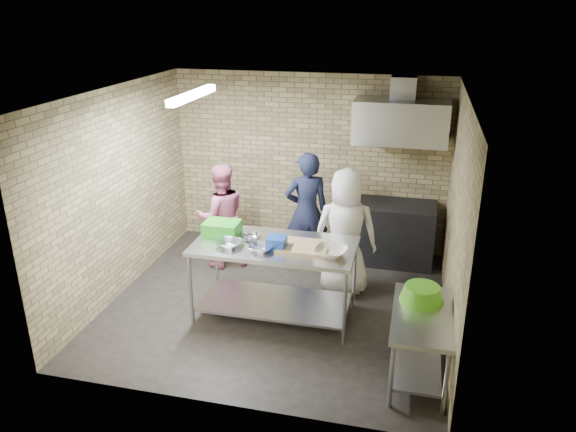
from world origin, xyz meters
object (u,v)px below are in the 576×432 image
object	(u,v)px
woman_pink	(221,216)
side_counter	(420,345)
woman_white	(346,232)
stove	(392,233)
green_crate	(222,229)
blue_tub	(276,243)
man_navy	(306,212)
bottle_green	(433,127)
green_basin	(422,293)
prep_table	(275,280)

from	to	relation	value
woman_pink	side_counter	bearing A→B (deg)	114.30
woman_white	side_counter	bearing A→B (deg)	113.69
woman_pink	stove	bearing A→B (deg)	166.34
green_crate	blue_tub	bearing A→B (deg)	-16.35
man_navy	woman_pink	world-z (taller)	man_navy
bottle_green	green_crate	bearing A→B (deg)	-140.02
side_counter	blue_tub	xyz separation A→B (m)	(-1.70, 0.72, 0.66)
green_basin	woman_white	distance (m)	1.73
green_basin	woman_pink	distance (m)	3.35
prep_table	man_navy	xyz separation A→B (m)	(0.09, 1.42, 0.38)
woman_pink	woman_white	world-z (taller)	woman_white
stove	woman_pink	world-z (taller)	woman_pink
prep_table	man_navy	size ratio (longest dim) A/B	1.12
bottle_green	blue_tub	bearing A→B (deg)	-126.77
green_basin	woman_white	bearing A→B (deg)	125.15
blue_tub	green_basin	xyz separation A→B (m)	(1.68, -0.47, -0.20)
blue_tub	green_basin	world-z (taller)	blue_tub
side_counter	green_basin	xyz separation A→B (m)	(-0.02, 0.25, 0.46)
side_counter	green_crate	bearing A→B (deg)	159.05
woman_white	stove	bearing A→B (deg)	-125.07
woman_pink	prep_table	bearing A→B (deg)	102.31
prep_table	woman_pink	distance (m)	1.66
stove	green_basin	xyz separation A→B (m)	(0.43, -2.50, 0.38)
stove	green_basin	world-z (taller)	green_basin
bottle_green	man_navy	xyz separation A→B (m)	(-1.65, -0.75, -1.15)
side_counter	blue_tub	distance (m)	1.96
green_crate	green_basin	world-z (taller)	green_crate
green_crate	side_counter	bearing A→B (deg)	-20.95
side_counter	woman_white	size ratio (longest dim) A/B	0.70
prep_table	bottle_green	xyz separation A→B (m)	(1.75, 2.17, 1.53)
bottle_green	woman_pink	world-z (taller)	bottle_green
side_counter	man_navy	xyz separation A→B (m)	(-1.65, 2.24, 0.49)
prep_table	blue_tub	size ratio (longest dim) A/B	9.00
woman_pink	bottle_green	bearing A→B (deg)	168.23
green_crate	blue_tub	world-z (taller)	green_crate
woman_white	green_crate	bearing A→B (deg)	19.08
blue_tub	woman_white	world-z (taller)	woman_white
side_counter	bottle_green	bearing A→B (deg)	90.00
green_crate	stove	bearing A→B (deg)	42.21
green_basin	man_navy	bearing A→B (deg)	129.41
side_counter	stove	bearing A→B (deg)	99.29
bottle_green	woman_pink	distance (m)	3.27
side_counter	woman_pink	size ratio (longest dim) A/B	0.78
blue_tub	woman_pink	size ratio (longest dim) A/B	0.14
bottle_green	man_navy	size ratio (longest dim) A/B	0.09
blue_tub	woman_white	bearing A→B (deg)	54.05
stove	green_crate	world-z (taller)	green_crate
prep_table	woman_pink	xyz separation A→B (m)	(-1.11, 1.20, 0.29)
green_crate	woman_white	distance (m)	1.62
stove	green_basin	distance (m)	2.57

